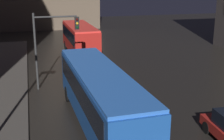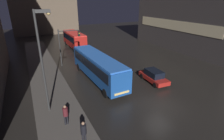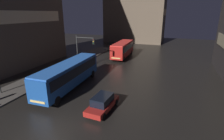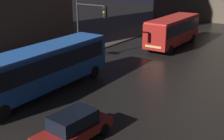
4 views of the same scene
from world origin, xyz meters
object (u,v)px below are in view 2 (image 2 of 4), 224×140
object	(u,v)px
pedestrian_near	(84,131)
bus_near	(98,65)
pedestrian_mid	(65,113)
street_lamp_sidewalk	(43,49)
traffic_light_main	(67,41)
bus_far	(74,38)
car_taxi	(154,76)

from	to	relation	value
pedestrian_near	bus_near	bearing A→B (deg)	143.04
pedestrian_mid	street_lamp_sidewalk	distance (m)	5.34
bus_near	pedestrian_near	bearing A→B (deg)	60.94
pedestrian_near	traffic_light_main	distance (m)	17.19
bus_near	pedestrian_mid	xyz separation A→B (m)	(-5.56, -6.96, -0.77)
pedestrian_mid	bus_far	bearing A→B (deg)	-138.84
pedestrian_near	car_taxi	bearing A→B (deg)	109.16
car_taxi	traffic_light_main	xyz separation A→B (m)	(-7.77, 10.77, 3.00)
pedestrian_near	traffic_light_main	size ratio (longest dim) A/B	0.33
bus_far	street_lamp_sidewalk	xyz separation A→B (m)	(-8.04, -21.45, 3.80)
car_taxi	pedestrian_mid	distance (m)	11.96
pedestrian_near	street_lamp_sidewalk	xyz separation A→B (m)	(-1.39, 5.25, 4.52)
bus_far	traffic_light_main	bearing A→B (deg)	69.29
pedestrian_mid	traffic_light_main	xyz separation A→B (m)	(3.69, 14.15, 2.57)
street_lamp_sidewalk	pedestrian_near	bearing A→B (deg)	-75.22
bus_near	bus_far	distance (m)	17.25
car_taxi	pedestrian_mid	size ratio (longest dim) A/B	2.45
bus_near	traffic_light_main	size ratio (longest dim) A/B	2.09
bus_far	car_taxi	size ratio (longest dim) A/B	2.12
bus_far	traffic_light_main	xyz separation A→B (m)	(-3.60, -9.97, 1.81)
bus_near	pedestrian_mid	size ratio (longest dim) A/B	6.58
bus_far	bus_near	bearing A→B (deg)	83.38
pedestrian_mid	traffic_light_main	distance (m)	14.84
pedestrian_near	pedestrian_mid	size ratio (longest dim) A/B	1.04
pedestrian_mid	street_lamp_sidewalk	xyz separation A→B (m)	(-0.75, 2.67, 4.57)
car_taxi	street_lamp_sidewalk	size ratio (longest dim) A/B	0.50
bus_near	street_lamp_sidewalk	distance (m)	8.52
bus_near	street_lamp_sidewalk	xyz separation A→B (m)	(-6.31, -4.29, 3.79)
bus_far	pedestrian_mid	world-z (taller)	bus_far
bus_near	pedestrian_mid	bearing A→B (deg)	49.59
bus_far	pedestrian_near	bearing A→B (deg)	75.14
bus_near	traffic_light_main	bearing A→B (deg)	-77.18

